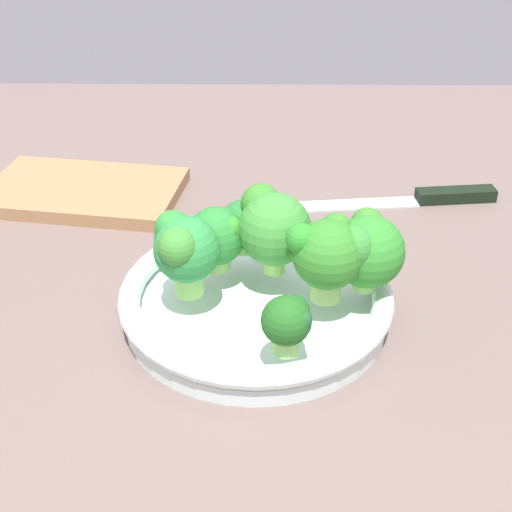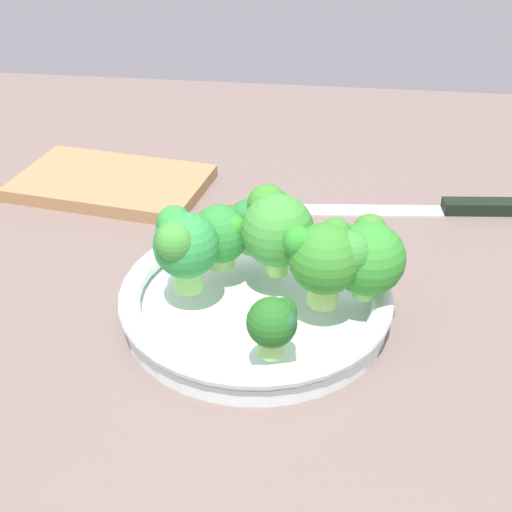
{
  "view_description": "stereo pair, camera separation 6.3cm",
  "coord_description": "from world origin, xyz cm",
  "views": [
    {
      "loc": [
        -1.79,
        -55.46,
        39.86
      ],
      "look_at": [
        -2.47,
        -2.24,
        6.66
      ],
      "focal_mm": 49.69,
      "sensor_mm": 36.0,
      "label": 1
    },
    {
      "loc": [
        4.46,
        -55.02,
        39.86
      ],
      "look_at": [
        -2.47,
        -2.24,
        6.66
      ],
      "focal_mm": 49.69,
      "sensor_mm": 36.0,
      "label": 2
    }
  ],
  "objects": [
    {
      "name": "ground_plane",
      "position": [
        0.0,
        0.0,
        -1.25
      ],
      "size": [
        130.0,
        130.0,
        2.5
      ],
      "primitive_type": "cube",
      "color": "#6E5C55"
    },
    {
      "name": "bowl",
      "position": [
        -2.47,
        -2.24,
        1.87
      ],
      "size": [
        25.14,
        25.14,
        3.66
      ],
      "color": "white",
      "rests_on": "ground_plane"
    },
    {
      "name": "broccoli_floret_0",
      "position": [
        -0.97,
        1.17,
        8.26
      ],
      "size": [
        6.69,
        7.68,
        7.8
      ],
      "color": "#9BD862",
      "rests_on": "bowl"
    },
    {
      "name": "broccoli_floret_1",
      "position": [
        -8.73,
        -3.66,
        8.37
      ],
      "size": [
        5.9,
        6.2,
        7.52
      ],
      "color": "#90D865",
      "rests_on": "bowl"
    },
    {
      "name": "broccoli_floret_2",
      "position": [
        -0.1,
        -11.55,
        6.54
      ],
      "size": [
        4.35,
        4.3,
        5.01
      ],
      "color": "#8DCC67",
      "rests_on": "bowl"
    },
    {
      "name": "broccoli_floret_3",
      "position": [
        -3.9,
        3.55,
        6.82
      ],
      "size": [
        5.11,
        4.73,
        5.4
      ],
      "color": "#A2DA71",
      "rests_on": "bowl"
    },
    {
      "name": "broccoli_floret_4",
      "position": [
        6.99,
        -2.79,
        7.83
      ],
      "size": [
        6.73,
        6.79,
        7.1
      ],
      "color": "#94D36C",
      "rests_on": "bowl"
    },
    {
      "name": "broccoli_floret_5",
      "position": [
        -6.19,
        0.34,
        6.98
      ],
      "size": [
        5.46,
        5.91,
        6.11
      ],
      "color": "#91BF65",
      "rests_on": "bowl"
    },
    {
      "name": "broccoli_floret_6",
      "position": [
        3.56,
        -4.28,
        8.21
      ],
      "size": [
        6.7,
        6.16,
        7.62
      ],
      "color": "#9AC864",
      "rests_on": "bowl"
    },
    {
      "name": "knife",
      "position": [
        16.73,
        20.98,
        0.55
      ],
      "size": [
        26.7,
        5.41,
        1.5
      ],
      "color": "silver",
      "rests_on": "ground_plane"
    },
    {
      "name": "cutting_board",
      "position": [
        -23.84,
        21.82,
        0.8
      ],
      "size": [
        24.95,
        17.46,
        1.6
      ],
      "primitive_type": "cube",
      "rotation": [
        0.0,
        0.0,
        -0.15
      ],
      "color": "#9E744A",
      "rests_on": "ground_plane"
    }
  ]
}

